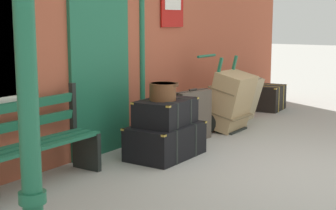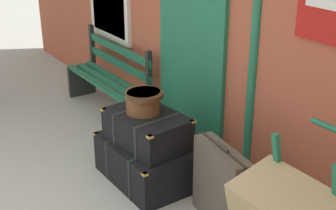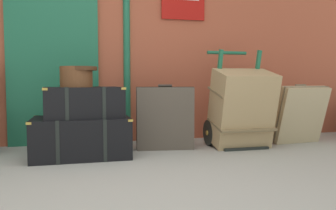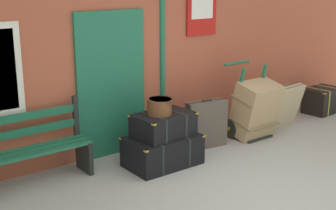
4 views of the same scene
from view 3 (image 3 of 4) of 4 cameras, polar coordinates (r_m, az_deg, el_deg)
The scene contains 9 objects.
ground_plane at distance 2.31m, azimuth -7.00°, elevation -16.56°, with size 60.00×60.00×0.00m, color #A3A099.
brick_facade at distance 4.81m, azimuth -11.65°, elevation 13.40°, with size 10.40×0.35×3.20m.
steamer_trunk_base at distance 3.82m, azimuth -13.99°, elevation -5.11°, with size 1.01×0.65×0.43m.
steamer_trunk_middle at distance 3.80m, azimuth -13.71°, elevation 0.46°, with size 0.85×0.61×0.33m.
round_hatbox at distance 3.79m, azimuth -14.69°, elevation 4.71°, with size 0.38×0.35×0.22m.
porters_trolley at distance 4.42m, azimuth 10.93°, elevation -3.03°, with size 0.71×0.63×1.19m.
large_brown_trunk at distance 4.24m, azimuth 11.99°, elevation -0.52°, with size 0.70×0.63×0.96m.
suitcase_cream at distance 4.76m, azimuth 20.94°, elevation -1.50°, with size 0.70×0.39×0.76m.
suitcase_olive at distance 4.09m, azimuth -0.47°, elevation -2.19°, with size 0.68×0.28×0.77m.
Camera 3 is at (-0.28, -2.14, 0.81)m, focal length 37.22 mm.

